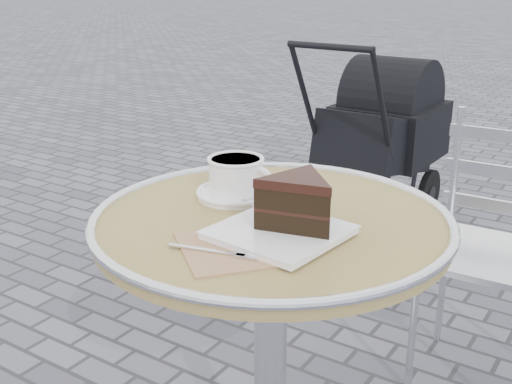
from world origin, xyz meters
The scene contains 5 objects.
cafe_table centered at (0.00, 0.00, 0.57)m, with size 0.72×0.72×0.74m.
cappuccino_set centered at (-0.12, 0.06, 0.77)m, with size 0.18×0.17×0.09m.
cake_plate_set centered at (0.08, -0.06, 0.78)m, with size 0.30×0.35×0.11m.
bistro_chair centered at (0.26, 0.85, 0.50)m, with size 0.37×0.37×0.80m.
baby_stroller centered at (-0.51, 1.80, 0.41)m, with size 0.44×0.90×0.92m.
Camera 1 is at (0.62, -1.01, 1.20)m, focal length 45.00 mm.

